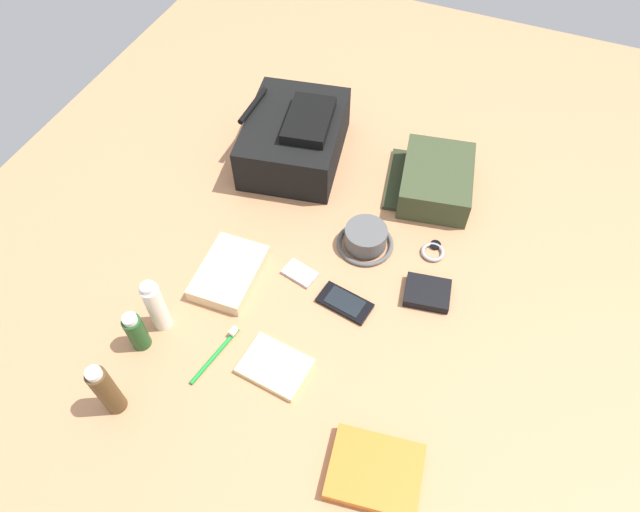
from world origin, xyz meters
The scene contains 15 objects.
ground_plane centered at (0.00, 0.00, -0.01)m, with size 2.64×2.02×0.02m, color tan.
backpack centered at (0.35, 0.22, 0.07)m, with size 0.39×0.33×0.17m.
toiletry_pouch centered at (0.37, -0.20, 0.04)m, with size 0.28×0.27×0.09m.
bucket_hat centered at (0.11, -0.08, 0.03)m, with size 0.15×0.15×0.06m.
cologne_bottle centered at (-0.52, 0.26, 0.08)m, with size 0.04×0.04×0.17m.
shampoo_bottle centered at (-0.37, 0.30, 0.06)m, with size 0.04×0.04×0.12m.
toothpaste_tube centered at (-0.30, 0.28, 0.08)m, with size 0.04×0.04×0.16m.
paperback_novel centered at (-0.44, -0.30, 0.01)m, with size 0.17×0.20×0.03m.
cell_phone centered at (-0.09, -0.10, 0.01)m, with size 0.09×0.14×0.01m.
media_player centered at (-0.05, 0.04, 0.01)m, with size 0.07×0.09×0.01m.
wristwatch centered at (0.15, -0.26, 0.01)m, with size 0.07×0.06×0.01m.
toothbrush centered at (-0.32, 0.12, 0.01)m, with size 0.17×0.04×0.02m.
wallet centered at (0.02, -0.28, 0.01)m, with size 0.09×0.11×0.02m, color black.
notepad centered at (-0.30, -0.02, 0.01)m, with size 0.11×0.15×0.02m, color beige.
folded_towel centered at (-0.12, 0.20, 0.02)m, with size 0.20×0.14×0.04m, color beige.
Camera 1 is at (-0.78, -0.32, 1.18)m, focal length 31.63 mm.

